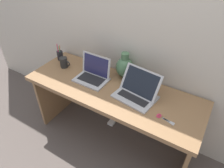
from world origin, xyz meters
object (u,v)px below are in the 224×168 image
object	(u,v)px
laptop_left	(93,73)
scissors	(162,118)
laptop_right	(138,90)
coffee_mug	(64,62)
green_vase	(125,67)
power_brick	(111,123)
pen_cup	(60,55)

from	to	relation	value
laptop_left	scissors	xyz separation A→B (m)	(0.74, -0.15, -0.06)
scissors	laptop_right	bearing A→B (deg)	154.00
laptop_left	coffee_mug	bearing A→B (deg)	179.05
green_vase	coffee_mug	distance (m)	0.63
green_vase	scissors	world-z (taller)	green_vase
laptop_left	laptop_right	bearing A→B (deg)	-1.45
laptop_right	coffee_mug	bearing A→B (deg)	178.77
laptop_left	power_brick	xyz separation A→B (m)	(0.12, 0.13, -0.75)
coffee_mug	laptop_right	bearing A→B (deg)	-1.23
laptop_right	coffee_mug	world-z (taller)	laptop_right
laptop_right	pen_cup	size ratio (longest dim) A/B	1.99
coffee_mug	scissors	distance (m)	1.12
laptop_left	scissors	size ratio (longest dim) A/B	2.06
coffee_mug	scissors	xyz separation A→B (m)	(1.11, -0.15, -0.05)
green_vase	pen_cup	xyz separation A→B (m)	(-0.74, -0.09, -0.05)
laptop_left	power_brick	size ratio (longest dim) A/B	4.35
laptop_left	scissors	bearing A→B (deg)	-11.21
laptop_left	laptop_right	world-z (taller)	laptop_right
laptop_left	laptop_right	size ratio (longest dim) A/B	0.82
laptop_left	scissors	distance (m)	0.76
laptop_right	coffee_mug	xyz separation A→B (m)	(-0.83, 0.02, -0.01)
laptop_left	coffee_mug	size ratio (longest dim) A/B	2.56
pen_cup	scissors	distance (m)	1.27
pen_cup	power_brick	world-z (taller)	pen_cup
green_vase	power_brick	size ratio (longest dim) A/B	3.56
laptop_right	power_brick	size ratio (longest dim) A/B	5.30
laptop_right	scissors	size ratio (longest dim) A/B	2.51
green_vase	pen_cup	world-z (taller)	green_vase
pen_cup	scissors	xyz separation A→B (m)	(1.25, -0.24, -0.05)
green_vase	coffee_mug	xyz separation A→B (m)	(-0.60, -0.18, -0.05)
scissors	coffee_mug	bearing A→B (deg)	172.17
green_vase	coffee_mug	world-z (taller)	green_vase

